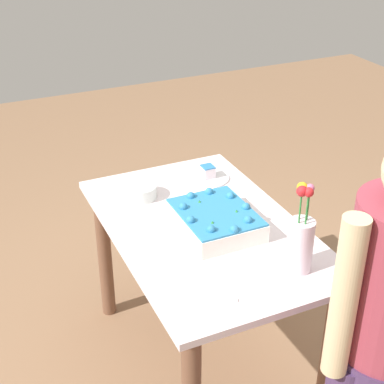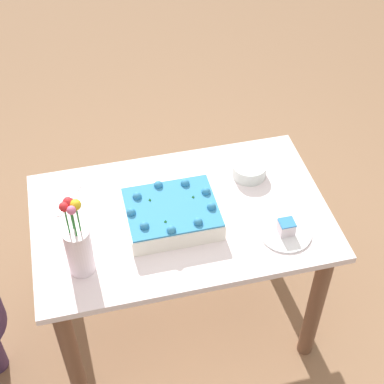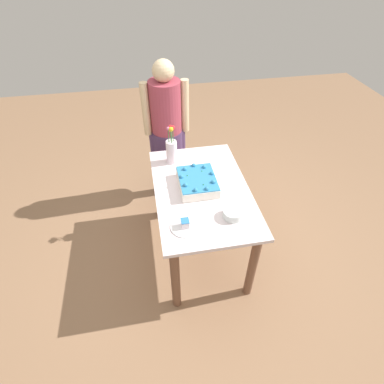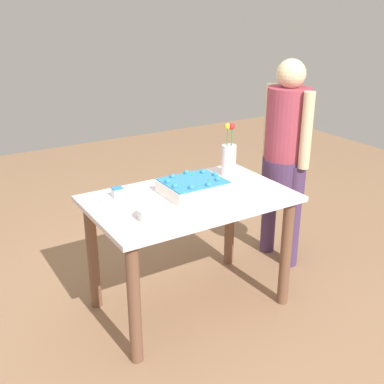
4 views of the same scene
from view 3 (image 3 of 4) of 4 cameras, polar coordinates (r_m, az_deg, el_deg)
name	(u,v)px [view 3 (image 3 of 4)]	position (r m, az deg, el deg)	size (l,w,h in m)	color
ground_plane	(200,248)	(2.96, 1.55, -10.54)	(8.00, 8.00, 0.00)	#926C4E
dining_table	(201,202)	(2.50, 1.80, -1.92)	(1.20, 0.75, 0.76)	white
sheet_cake	(197,182)	(2.40, 1.03, 1.97)	(0.36, 0.30, 0.11)	white
serving_plate_with_slice	(185,225)	(2.10, -1.32, -6.37)	(0.21, 0.21, 0.07)	white
cake_knife	(214,156)	(2.77, 4.22, 6.81)	(0.23, 0.02, 0.00)	silver
flower_vase	(172,150)	(2.63, -3.91, 8.07)	(0.10, 0.10, 0.36)	white
fruit_bowl	(233,214)	(2.18, 7.79, -4.10)	(0.15, 0.15, 0.06)	silver
person_standing	(167,125)	(3.06, -4.85, 12.53)	(0.31, 0.45, 1.49)	#4A325A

